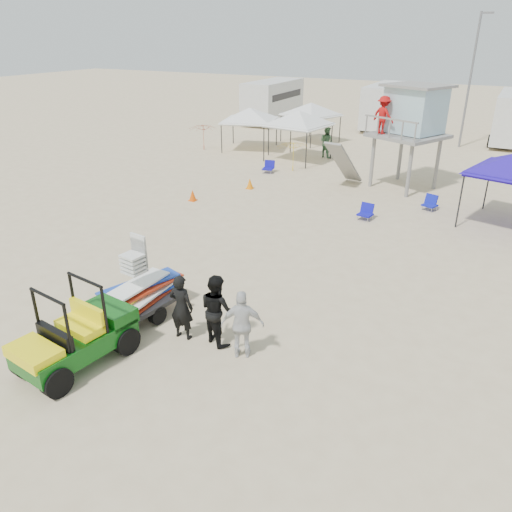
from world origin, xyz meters
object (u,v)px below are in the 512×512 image
at_px(surf_trailer, 140,289).
at_px(lifeguard_tower, 409,114).
at_px(man_left, 181,307).
at_px(utility_cart, 72,330).

relative_size(surf_trailer, lifeguard_tower, 0.53).
relative_size(man_left, lifeguard_tower, 0.37).
xyz_separation_m(utility_cart, surf_trailer, (0.00, 2.34, -0.08)).
bearing_deg(man_left, surf_trailer, -15.86).
height_order(utility_cart, surf_trailer, surf_trailer).
distance_m(utility_cart, lifeguard_tower, 18.25).
relative_size(utility_cart, lifeguard_tower, 0.59).
height_order(surf_trailer, man_left, surf_trailer).
relative_size(utility_cart, man_left, 1.60).
height_order(man_left, lifeguard_tower, lifeguard_tower).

